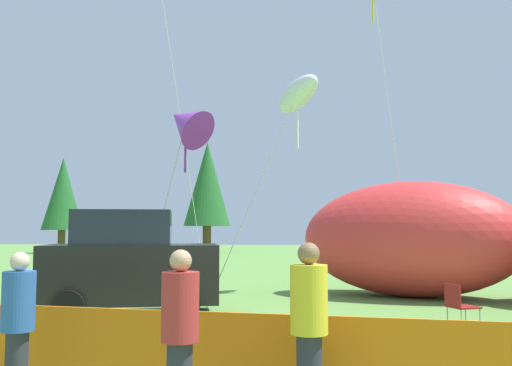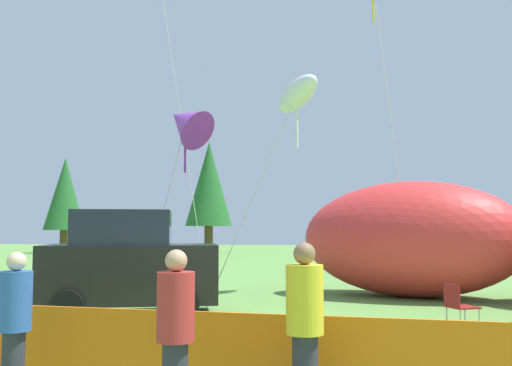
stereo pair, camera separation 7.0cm
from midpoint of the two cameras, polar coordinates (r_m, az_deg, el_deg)
name	(u,v)px [view 2 (the right image)]	position (r m, az deg, el deg)	size (l,w,h in m)	color
ground_plane	(247,328)	(11.40, -0.75, -14.33)	(120.00, 120.00, 0.00)	#609342
parked_car	(129,264)	(13.35, -12.39, -7.90)	(4.17, 2.70, 2.35)	black
folding_chair	(458,303)	(11.97, 19.70, -11.22)	(0.66, 0.66, 0.86)	maroon
inflatable_cat	(449,244)	(16.78, 18.84, -5.76)	(8.95, 5.56, 3.30)	red
safety_fence	(154,351)	(7.08, -9.88, -16.25)	(7.94, 1.05, 1.06)	orange
spectator_in_blue_shirt	(305,322)	(6.02, 5.24, -13.64)	(0.39, 0.39, 1.78)	#2D2D38
spectator_in_yellow_shirt	(175,329)	(5.83, -7.71, -14.27)	(0.37, 0.37, 1.71)	#2D2D38
spectator_in_white_shirt	(15,320)	(7.02, -22.72, -12.54)	(0.36, 0.36, 1.66)	#2D2D38
kite_purple_delta	(185,123)	(14.93, -6.94, 5.99)	(2.32, 1.87, 5.41)	silver
kite_white_ghost	(297,95)	(13.83, 4.23, 8.75)	(2.99, 2.38, 5.60)	silver
horizon_tree_east	(209,184)	(48.02, -4.69, -0.13)	(3.90, 3.90, 9.30)	brown
horizon_tree_west	(65,194)	(49.57, -18.55, -1.06)	(3.30, 3.30, 7.88)	brown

